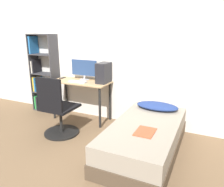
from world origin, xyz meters
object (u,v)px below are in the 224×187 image
Objects in this scene: bed at (145,138)px; monitor at (84,69)px; bookshelf at (42,75)px; keyboard at (78,82)px; pc_tower at (104,73)px; office_chair at (58,113)px.

monitor is at bearing 151.69° from bed.
bed is (2.55, -0.77, -0.56)m from bookshelf.
bed is 5.28× the size of keyboard.
monitor is 0.33m from keyboard.
monitor is (1.05, 0.04, 0.21)m from bookshelf.
bed is at bearing -35.33° from pc_tower.
bookshelf is 1.52m from pc_tower.
pc_tower is (0.46, -0.07, -0.03)m from monitor.
monitor is at bearing 1.95° from bookshelf.
bookshelf reaches higher than keyboard.
bookshelf is at bearing 141.14° from office_chair.
pc_tower is (0.43, 0.84, 0.57)m from office_chair.
bookshelf is at bearing 163.15° from bed.
office_chair reaches higher than bed.
monitor is 1.67× the size of keyboard.
bed is 1.69m from keyboard.
office_chair is 1.09m from monitor.
office_chair is 1.10m from pc_tower.
pc_tower reaches higher than office_chair.
bookshelf is at bearing 168.46° from keyboard.
office_chair is at bearing -176.06° from bed.
bookshelf is 2.82× the size of monitor.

